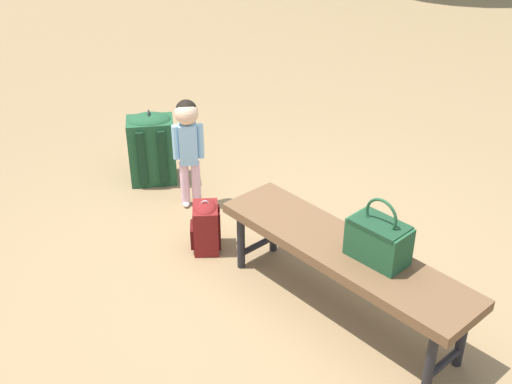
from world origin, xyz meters
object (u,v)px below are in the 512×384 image
Objects in this scene: park_bench at (343,255)px; child_standing at (188,138)px; backpack_small at (206,225)px; handbag at (379,239)px; backpack_large at (152,146)px.

park_bench is 1.54m from child_standing.
park_bench is 1.05m from backpack_small.
park_bench is at bearing 18.73° from handbag.
backpack_large reaches higher than park_bench.
child_standing reaches higher than park_bench.
backpack_large is at bearing 3.69° from handbag.
handbag is 1.73m from child_standing.
handbag reaches higher than backpack_small.
park_bench is 0.27m from handbag.
handbag is at bearing -176.38° from child_standing.
child_standing reaches higher than backpack_large.
child_standing is 1.39× the size of backpack_large.
backpack_large is 1.60× the size of backpack_small.
child_standing is at bearing -22.16° from backpack_small.
handbag is 0.99× the size of backpack_small.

